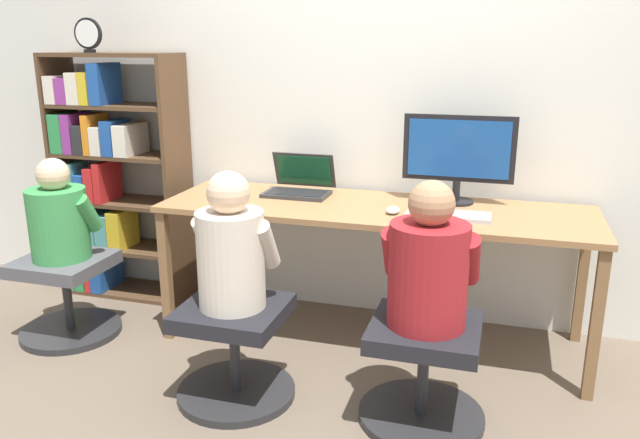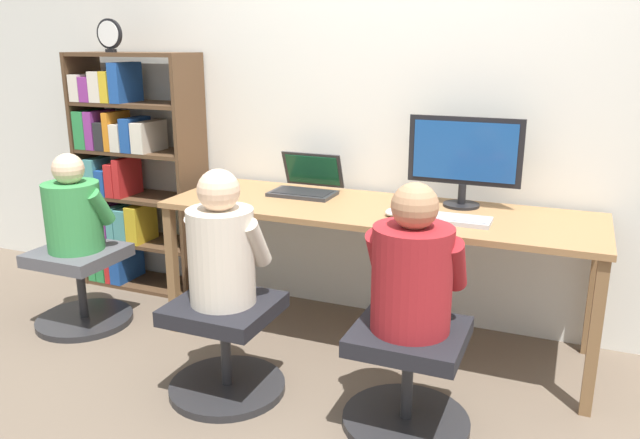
# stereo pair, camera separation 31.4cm
# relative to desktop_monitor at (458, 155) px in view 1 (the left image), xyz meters

# --- Properties ---
(ground_plane) EXTENTS (14.00, 14.00, 0.00)m
(ground_plane) POSITION_rel_desktop_monitor_xyz_m (-0.39, -0.54, -1.01)
(ground_plane) COLOR brown
(wall_back) EXTENTS (10.00, 0.05, 2.60)m
(wall_back) POSITION_rel_desktop_monitor_xyz_m (-0.39, 0.21, 0.29)
(wall_back) COLOR silver
(wall_back) RESTS_ON ground_plane
(desk) EXTENTS (2.22, 0.69, 0.75)m
(desk) POSITION_rel_desktop_monitor_xyz_m (-0.39, -0.20, -0.32)
(desk) COLOR olive
(desk) RESTS_ON ground_plane
(desktop_monitor) EXTENTS (0.57, 0.19, 0.46)m
(desktop_monitor) POSITION_rel_desktop_monitor_xyz_m (0.00, 0.00, 0.00)
(desktop_monitor) COLOR black
(desktop_monitor) RESTS_ON desk
(laptop) EXTENTS (0.36, 0.29, 0.22)m
(laptop) POSITION_rel_desktop_monitor_xyz_m (-0.85, -0.05, -0.21)
(laptop) COLOR #2D2D30
(laptop) RESTS_ON desk
(keyboard) EXTENTS (0.40, 0.16, 0.03)m
(keyboard) POSITION_rel_desktop_monitor_xyz_m (-0.01, -0.30, -0.24)
(keyboard) COLOR #B2B2B7
(keyboard) RESTS_ON desk
(computer_mouse_by_keyboard) EXTENTS (0.07, 0.09, 0.04)m
(computer_mouse_by_keyboard) POSITION_rel_desktop_monitor_xyz_m (-0.28, -0.31, -0.24)
(computer_mouse_by_keyboard) COLOR silver
(computer_mouse_by_keyboard) RESTS_ON desk
(office_chair_left) EXTENTS (0.54, 0.54, 0.45)m
(office_chair_left) POSITION_rel_desktop_monitor_xyz_m (-0.03, -0.88, -0.77)
(office_chair_left) COLOR #262628
(office_chair_left) RESTS_ON ground_plane
(office_chair_right) EXTENTS (0.54, 0.54, 0.45)m
(office_chair_right) POSITION_rel_desktop_monitor_xyz_m (-0.87, -0.94, -0.77)
(office_chair_right) COLOR #262628
(office_chair_right) RESTS_ON ground_plane
(person_at_monitor) EXTENTS (0.40, 0.32, 0.61)m
(person_at_monitor) POSITION_rel_desktop_monitor_xyz_m (-0.03, -0.88, -0.30)
(person_at_monitor) COLOR maroon
(person_at_monitor) RESTS_ON office_chair_left
(person_at_laptop) EXTENTS (0.36, 0.30, 0.60)m
(person_at_laptop) POSITION_rel_desktop_monitor_xyz_m (-0.87, -0.93, -0.30)
(person_at_laptop) COLOR beige
(person_at_laptop) RESTS_ON office_chair_right
(bookshelf) EXTENTS (0.82, 0.32, 1.51)m
(bookshelf) POSITION_rel_desktop_monitor_xyz_m (-2.14, -0.01, -0.24)
(bookshelf) COLOR #513823
(bookshelf) RESTS_ON ground_plane
(desk_clock) EXTENTS (0.17, 0.03, 0.19)m
(desk_clock) POSITION_rel_desktop_monitor_xyz_m (-2.10, -0.09, 0.60)
(desk_clock) COLOR black
(desk_clock) RESTS_ON bookshelf
(office_chair_side) EXTENTS (0.54, 0.54, 0.45)m
(office_chair_side) POSITION_rel_desktop_monitor_xyz_m (-2.01, -0.62, -0.77)
(office_chair_side) COLOR #262628
(office_chair_side) RESTS_ON ground_plane
(person_near_shelf) EXTENTS (0.37, 0.30, 0.54)m
(person_near_shelf) POSITION_rel_desktop_monitor_xyz_m (-2.01, -0.62, -0.33)
(person_near_shelf) COLOR #388C47
(person_near_shelf) RESTS_ON office_chair_side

